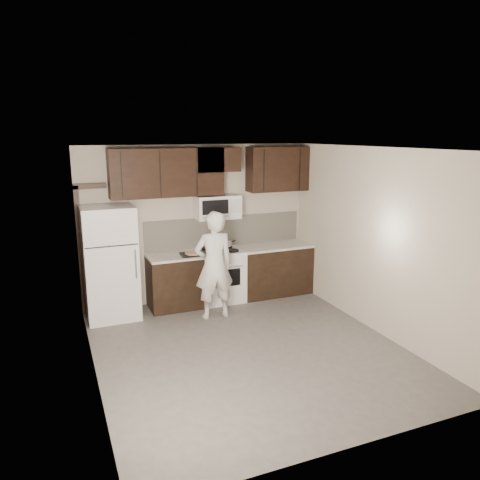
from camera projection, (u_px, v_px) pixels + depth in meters
floor at (249, 349)px, 6.40m from camera, size 4.50×4.50×0.00m
back_wall at (197, 223)px, 8.12m from camera, size 4.00×0.00×4.00m
ceiling at (249, 148)px, 5.79m from camera, size 4.50×4.50×0.00m
counter_run at (236, 274)px, 8.27m from camera, size 2.95×0.64×0.91m
stove at (220, 275)px, 8.15m from camera, size 0.76×0.66×0.94m
backsplash at (225, 231)px, 8.33m from camera, size 2.90×0.02×0.54m
upper_cabinets at (211, 170)px, 7.83m from camera, size 3.48×0.35×0.78m
microwave at (217, 207)px, 7.99m from camera, size 0.76×0.42×0.40m
refrigerator at (110, 263)px, 7.32m from camera, size 0.80×0.76×1.80m
door_trim at (82, 239)px, 7.40m from camera, size 0.50×0.08×2.12m
saucepan at (227, 244)px, 8.24m from camera, size 0.29×0.19×0.17m
baking_tray at (194, 254)px, 7.76m from camera, size 0.44×0.34×0.02m
pizza at (194, 253)px, 7.76m from camera, size 0.30×0.30×0.02m
person at (214, 265)px, 7.33m from camera, size 0.63×0.41×1.72m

